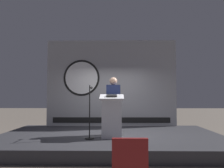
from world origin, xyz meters
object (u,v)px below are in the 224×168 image
object	(u,v)px
speaker_person	(113,105)
microphone_stand	(90,120)
podium	(112,116)
audience_chair_left	(129,168)

from	to	relation	value
speaker_person	microphone_stand	xyz separation A→B (m)	(-0.61, -0.57, -0.35)
podium	microphone_stand	bearing A→B (deg)	-171.29
microphone_stand	audience_chair_left	world-z (taller)	microphone_stand
microphone_stand	podium	bearing A→B (deg)	8.71
podium	audience_chair_left	size ratio (longest dim) A/B	1.30
podium	speaker_person	bearing A→B (deg)	85.54
speaker_person	microphone_stand	world-z (taller)	speaker_person
microphone_stand	audience_chair_left	distance (m)	3.17
speaker_person	podium	bearing A→B (deg)	-94.46
podium	speaker_person	world-z (taller)	speaker_person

